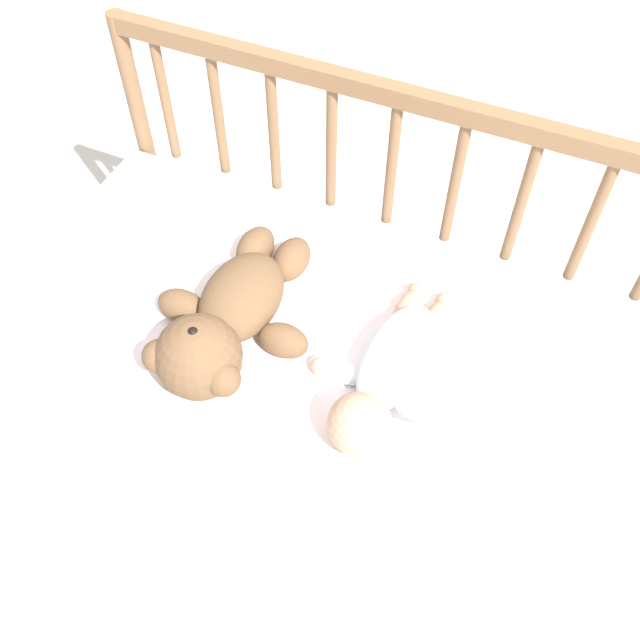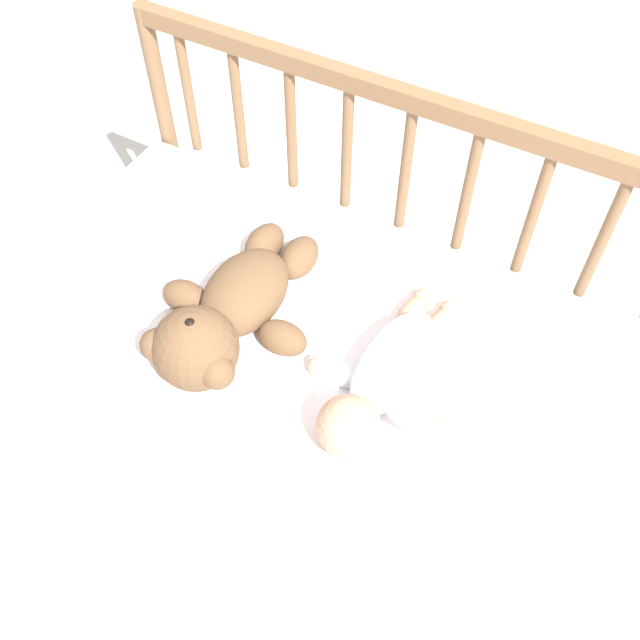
# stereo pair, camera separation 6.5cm
# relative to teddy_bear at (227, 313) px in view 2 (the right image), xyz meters

# --- Properties ---
(ground_plane) EXTENTS (12.00, 12.00, 0.00)m
(ground_plane) POSITION_rel_teddy_bear_xyz_m (0.15, 0.07, -0.54)
(ground_plane) COLOR silver
(crib_mattress) EXTENTS (1.22, 0.63, 0.48)m
(crib_mattress) POSITION_rel_teddy_bear_xyz_m (0.15, 0.07, -0.30)
(crib_mattress) COLOR silver
(crib_mattress) RESTS_ON ground_plane
(crib_rail) EXTENTS (1.22, 0.04, 0.80)m
(crib_rail) POSITION_rel_teddy_bear_xyz_m (0.15, 0.41, 0.03)
(crib_rail) COLOR brown
(crib_rail) RESTS_ON ground_plane
(blanket) EXTENTS (0.82, 0.53, 0.01)m
(blanket) POSITION_rel_teddy_bear_xyz_m (0.14, 0.06, -0.06)
(blanket) COLOR white
(blanket) RESTS_ON crib_mattress
(teddy_bear) EXTENTS (0.30, 0.42, 0.15)m
(teddy_bear) POSITION_rel_teddy_bear_xyz_m (0.00, 0.00, 0.00)
(teddy_bear) COLOR brown
(teddy_bear) RESTS_ON crib_mattress
(baby) EXTENTS (0.27, 0.40, 0.11)m
(baby) POSITION_rel_teddy_bear_xyz_m (0.30, 0.03, -0.02)
(baby) COLOR white
(baby) RESTS_ON crib_mattress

